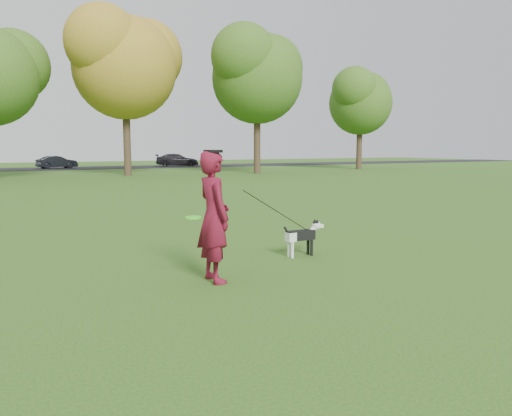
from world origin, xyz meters
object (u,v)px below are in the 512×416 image
dog (304,234)px  car_mid (57,162)px  man (214,217)px  car_right (177,160)px

dog → car_mid: car_mid is taller
car_mid → man: bearing=164.0°
man → car_right: size_ratio=0.45×
man → dog: man is taller
car_mid → car_right: 11.05m
dog → car_right: (11.14, 39.73, 0.23)m
man → car_mid: 40.60m
car_right → man: bearing=176.7°
man → dog: 2.30m
dog → car_right: car_right is taller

